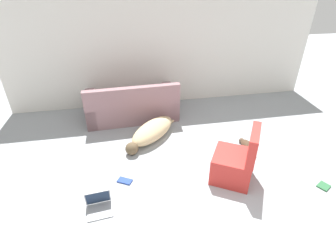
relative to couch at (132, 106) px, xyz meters
name	(u,v)px	position (x,y,z in m)	size (l,w,h in m)	color
ground_plane	(218,232)	(0.85, -3.17, -0.28)	(20.00, 20.00, 0.00)	#999EA3
wall_back	(164,50)	(0.85, 0.70, 0.99)	(7.10, 0.06, 2.53)	silver
couch	(132,106)	(0.00, 0.00, 0.00)	(1.96, 0.98, 0.86)	gray
dog	(152,131)	(0.30, -0.92, -0.12)	(1.22, 1.26, 0.33)	tan
cat	(247,146)	(1.98, -1.57, -0.21)	(0.24, 0.55, 0.14)	#473323
laptop_open	(99,203)	(-0.64, -2.50, -0.19)	(0.37, 0.35, 0.27)	gray
book_green	(324,186)	(2.71, -2.71, -0.27)	(0.23, 0.22, 0.02)	#2D663D
book_blue	(125,181)	(-0.27, -2.03, -0.27)	(0.25, 0.22, 0.02)	#28428E
side_chair	(236,163)	(1.43, -2.26, 0.03)	(0.82, 0.82, 0.92)	#B72D28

